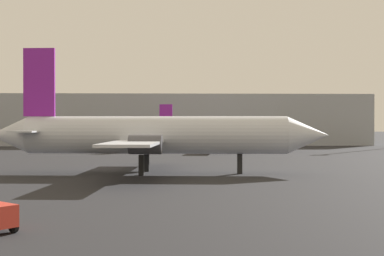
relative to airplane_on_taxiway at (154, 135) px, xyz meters
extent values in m
cylinder|color=silver|center=(0.29, -0.02, 0.00)|extent=(25.66, 5.58, 3.69)
cone|color=silver|center=(15.01, -1.13, 0.00)|extent=(4.32, 3.98, 3.69)
cone|color=silver|center=(-14.42, 1.08, 0.00)|extent=(4.32, 3.98, 3.69)
cube|color=silver|center=(-0.98, 0.07, -0.56)|extent=(6.21, 25.95, 0.24)
cube|color=silver|center=(-11.91, 0.89, 0.36)|extent=(2.96, 8.38, 0.16)
cube|color=purple|center=(-11.42, 0.86, 5.23)|extent=(3.15, 0.53, 6.78)
cylinder|color=#4C4C54|center=(0.15, 4.89, -0.74)|extent=(3.06, 1.98, 1.76)
cylinder|color=#4C4C54|center=(-0.58, -4.85, -0.74)|extent=(3.06, 1.98, 1.76)
cube|color=black|center=(8.42, -0.63, -2.83)|extent=(0.52, 0.52, 1.95)
cube|color=black|center=(-0.83, 2.03, -2.83)|extent=(0.52, 0.52, 1.95)
cube|color=black|center=(-1.12, -1.88, -2.83)|extent=(0.52, 0.52, 1.95)
cylinder|color=#B2BCCC|center=(11.29, 41.68, -0.88)|extent=(23.37, 5.79, 2.30)
cone|color=#B2BCCC|center=(24.05, 39.73, -0.88)|extent=(2.85, 2.65, 2.30)
cone|color=#B2BCCC|center=(-1.47, 43.63, -0.88)|extent=(2.85, 2.65, 2.30)
cube|color=#B2BCCC|center=(10.14, 41.86, -1.22)|extent=(7.02, 22.00, 0.18)
cube|color=#B2BCCC|center=(0.14, 43.38, -0.65)|extent=(2.70, 6.42, 0.12)
cube|color=purple|center=(0.51, 43.33, 2.45)|extent=(2.38, 0.58, 4.36)
cylinder|color=#4C4C54|center=(11.45, 45.82, -1.33)|extent=(2.40, 1.65, 1.33)
cylinder|color=#4C4C54|center=(10.21, 37.68, -1.33)|extent=(2.40, 1.65, 1.33)
cube|color=black|center=(18.66, 40.56, -2.91)|extent=(0.42, 0.42, 1.78)
cube|color=black|center=(10.36, 43.32, -2.91)|extent=(0.42, 0.42, 1.78)
cube|color=black|center=(9.91, 40.39, -2.91)|extent=(0.42, 0.42, 1.78)
cylinder|color=black|center=(-5.27, -27.60, -3.50)|extent=(0.59, 0.54, 0.60)
cube|color=#999EA3|center=(2.25, 75.59, 1.95)|extent=(88.47, 26.30, 11.51)
camera|label=1|loc=(1.97, -51.21, 1.12)|focal=48.56mm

